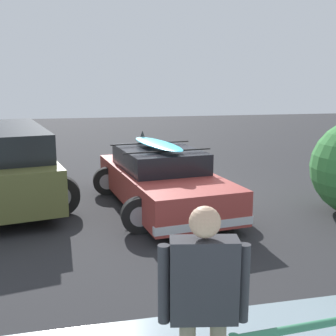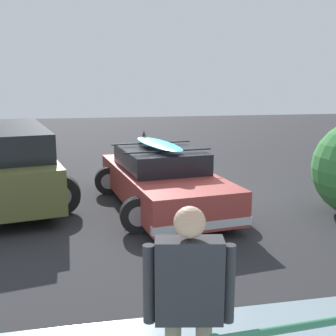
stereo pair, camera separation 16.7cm
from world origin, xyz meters
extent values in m
cube|color=#28282B|center=(0.00, 0.00, -0.01)|extent=(44.00, 44.00, 0.02)
cube|color=#9E3833|center=(0.67, 0.70, 0.48)|extent=(2.26, 4.54, 0.62)
cube|color=black|center=(0.69, 0.53, 1.00)|extent=(1.77, 2.27, 0.41)
cube|color=silver|center=(0.39, 2.82, 0.30)|extent=(1.75, 0.32, 0.14)
cube|color=silver|center=(0.94, -1.42, 0.30)|extent=(1.75, 0.32, 0.14)
cylinder|color=black|center=(-0.38, 1.93, 0.32)|extent=(0.64, 0.18, 0.64)
cylinder|color=#99999E|center=(-0.38, 1.93, 0.32)|extent=(0.35, 0.19, 0.35)
cylinder|color=black|center=(1.36, 2.15, 0.32)|extent=(0.64, 0.18, 0.64)
cylinder|color=#99999E|center=(1.36, 2.15, 0.32)|extent=(0.35, 0.19, 0.35)
cylinder|color=black|center=(-0.03, -0.75, 0.32)|extent=(0.64, 0.18, 0.64)
cylinder|color=#99999E|center=(-0.03, -0.75, 0.32)|extent=(0.35, 0.19, 0.35)
cylinder|color=black|center=(1.71, -0.53, 0.32)|extent=(0.64, 0.18, 0.64)
cylinder|color=#99999E|center=(1.71, -0.53, 0.32)|extent=(0.35, 0.19, 0.35)
cylinder|color=black|center=(0.61, 1.10, 1.25)|extent=(1.79, 0.26, 0.03)
cylinder|color=black|center=(0.76, -0.04, 1.25)|extent=(1.79, 0.26, 0.03)
ellipsoid|color=#33B7D6|center=(0.71, 0.49, 1.31)|extent=(0.96, 2.32, 0.09)
cone|color=black|center=(0.88, -0.39, 1.42)|extent=(0.10, 0.10, 0.14)
cube|color=brown|center=(3.96, -0.43, 0.67)|extent=(2.82, 5.15, 0.83)
cube|color=black|center=(3.96, -0.43, 1.36)|extent=(2.45, 4.07, 0.56)
cylinder|color=black|center=(2.73, 0.81, 0.39)|extent=(0.78, 0.22, 0.78)
cylinder|color=#99999E|center=(2.73, 0.81, 0.39)|extent=(0.43, 0.23, 0.43)
cylinder|color=black|center=(3.31, -2.06, 0.39)|extent=(0.78, 0.22, 0.78)
cylinder|color=#99999E|center=(3.31, -2.06, 0.39)|extent=(0.43, 0.23, 0.43)
cube|color=#333338|center=(1.52, 6.33, 1.17)|extent=(0.52, 0.28, 0.64)
sphere|color=#D6A884|center=(1.52, 6.33, 1.61)|extent=(0.23, 0.23, 0.23)
cylinder|color=#333338|center=(1.24, 6.38, 1.14)|extent=(0.09, 0.09, 0.60)
cylinder|color=#333338|center=(1.81, 6.27, 1.14)|extent=(0.09, 0.09, 0.60)
camera|label=1|loc=(2.40, 9.03, 2.58)|focal=45.00mm
camera|label=2|loc=(2.23, 9.06, 2.58)|focal=45.00mm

